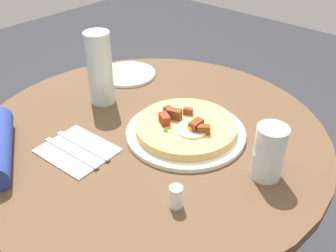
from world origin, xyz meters
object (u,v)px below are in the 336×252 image
at_px(water_bottle, 100,69).
at_px(salt_shaker, 176,197).
at_px(dining_table, 152,178).
at_px(pizza_plate, 186,132).
at_px(knife, 71,153).
at_px(fork, 83,145).
at_px(water_glass, 269,152).
at_px(bread_plate, 128,74).
at_px(breakfast_pizza, 186,127).

xyz_separation_m(water_bottle, salt_shaker, (-0.43, 0.18, -0.08)).
height_order(dining_table, pizza_plate, pizza_plate).
distance_m(pizza_plate, knife, 0.29).
xyz_separation_m(fork, salt_shaker, (-0.30, -0.00, 0.02)).
bearing_deg(fork, knife, 90.00).
relative_size(pizza_plate, knife, 1.70).
distance_m(dining_table, water_bottle, 0.34).
bearing_deg(knife, pizza_plate, -125.06).
height_order(dining_table, water_glass, water_glass).
xyz_separation_m(knife, water_glass, (-0.38, -0.24, 0.06)).
xyz_separation_m(pizza_plate, knife, (0.15, 0.25, 0.00)).
bearing_deg(salt_shaker, dining_table, -35.61).
relative_size(dining_table, bread_plate, 5.02).
height_order(pizza_plate, fork, pizza_plate).
bearing_deg(water_glass, knife, 32.25).
bearing_deg(fork, dining_table, -117.62).
distance_m(fork, knife, 0.04).
distance_m(bread_plate, water_glass, 0.61).
relative_size(dining_table, water_bottle, 4.37).
bearing_deg(breakfast_pizza, bread_plate, -20.71).
relative_size(pizza_plate, bread_plate, 1.67).
bearing_deg(water_bottle, dining_table, 175.14).
xyz_separation_m(pizza_plate, fork, (0.15, 0.21, 0.00)).
bearing_deg(bread_plate, knife, 118.68).
bearing_deg(water_glass, bread_plate, -13.29).
height_order(fork, knife, same).
height_order(bread_plate, salt_shaker, salt_shaker).
bearing_deg(bread_plate, fork, 120.84).
bearing_deg(bread_plate, water_glass, 166.71).
distance_m(fork, water_bottle, 0.25).
relative_size(water_bottle, salt_shaker, 4.25).
distance_m(bread_plate, water_bottle, 0.20).
bearing_deg(dining_table, bread_plate, -33.05).
relative_size(fork, salt_shaker, 3.63).
bearing_deg(knife, bread_plate, -64.97).
height_order(pizza_plate, salt_shaker, salt_shaker).
relative_size(fork, water_bottle, 0.85).
xyz_separation_m(dining_table, fork, (0.07, 0.16, 0.17)).
xyz_separation_m(breakfast_pizza, salt_shaker, (-0.14, 0.21, -0.00)).
relative_size(pizza_plate, water_glass, 2.40).
bearing_deg(dining_table, breakfast_pizza, -150.35).
bearing_deg(bread_plate, dining_table, 146.95).
distance_m(fork, water_glass, 0.44).
bearing_deg(pizza_plate, breakfast_pizza, 119.42).
relative_size(breakfast_pizza, fork, 1.44).
relative_size(pizza_plate, fork, 1.70).
relative_size(pizza_plate, water_bottle, 1.45).
xyz_separation_m(fork, knife, (-0.00, 0.04, 0.00)).
bearing_deg(fork, water_glass, -155.53).
bearing_deg(water_glass, dining_table, 7.65).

